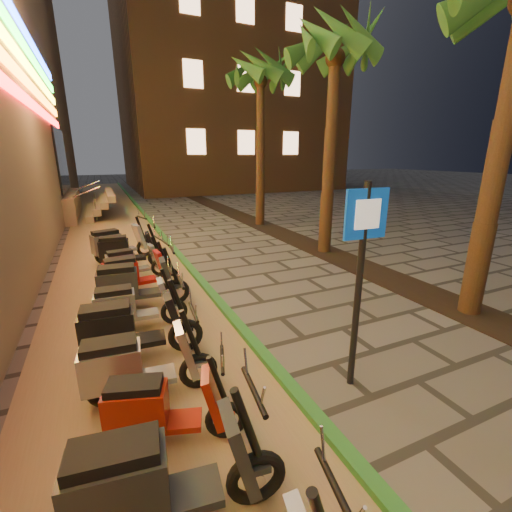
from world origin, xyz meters
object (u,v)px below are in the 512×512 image
scooter_11 (131,263)px  scooter_12 (125,251)px  scooter_4 (155,480)px  scooter_9 (133,284)px  pedestrian_sign (362,261)px  scooter_6 (134,366)px  scooter_10 (133,273)px  scooter_7 (128,329)px  scooter_13 (116,243)px  scooter_5 (159,409)px  scooter_8 (130,306)px

scooter_11 → scooter_12: size_ratio=0.86×
scooter_4 → scooter_9: size_ratio=1.00×
pedestrian_sign → scooter_6: 3.15m
scooter_10 → scooter_12: size_ratio=0.93×
pedestrian_sign → scooter_7: 3.52m
scooter_7 → scooter_12: 4.70m
scooter_4 → scooter_13: scooter_13 is taller
scooter_10 → scooter_13: 2.86m
pedestrian_sign → scooter_7: bearing=148.4°
scooter_7 → scooter_11: (0.36, 3.71, -0.08)m
pedestrian_sign → scooter_5: pedestrian_sign is taller
pedestrian_sign → scooter_6: size_ratio=1.64×
scooter_7 → scooter_11: size_ratio=1.17×
scooter_6 → scooter_8: size_ratio=1.06×
scooter_9 → scooter_12: scooter_9 is taller
scooter_12 → scooter_6: bearing=-87.0°
scooter_10 → scooter_13: size_ratio=0.92×
scooter_4 → scooter_6: scooter_4 is taller
pedestrian_sign → scooter_9: pedestrian_sign is taller
pedestrian_sign → scooter_4: bearing=-159.8°
scooter_7 → scooter_10: size_ratio=1.08×
scooter_5 → scooter_6: scooter_6 is taller
pedestrian_sign → scooter_4: 3.15m
pedestrian_sign → scooter_10: (-2.41, 4.57, -1.28)m
scooter_4 → scooter_6: (0.00, 1.75, -0.03)m
scooter_6 → scooter_5: bearing=-73.5°
pedestrian_sign → scooter_4: size_ratio=1.54×
scooter_6 → scooter_10: (0.33, 3.71, -0.01)m
scooter_12 → scooter_9: bearing=-85.1°
scooter_4 → scooter_10: 5.47m
pedestrian_sign → scooter_13: size_ratio=1.53×
scooter_4 → scooter_9: bearing=94.1°
pedestrian_sign → scooter_12: bearing=112.6°
scooter_6 → scooter_8: bearing=91.5°
scooter_8 → scooter_12: bearing=90.4°
scooter_4 → scooter_7: 2.73m
scooter_5 → scooter_11: bearing=105.5°
pedestrian_sign → scooter_5: size_ratio=1.87×
scooter_9 → scooter_12: bearing=93.9°
scooter_5 → scooter_13: scooter_13 is taller
scooter_6 → scooter_11: (0.37, 4.68, -0.05)m
scooter_10 → scooter_11: (0.04, 0.97, -0.04)m
scooter_4 → scooter_11: 6.45m
scooter_4 → scooter_5: bearing=86.8°
scooter_6 → scooter_7: size_ratio=0.94×
scooter_5 → scooter_7: scooter_7 is taller
pedestrian_sign → scooter_8: (-2.62, 2.82, -1.31)m
scooter_8 → scooter_9: bearing=85.2°
scooter_7 → scooter_13: scooter_13 is taller
scooter_9 → scooter_12: (0.06, 2.77, -0.00)m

